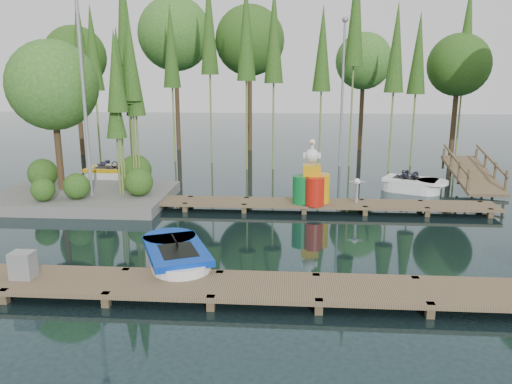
# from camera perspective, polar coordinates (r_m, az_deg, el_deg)

# --- Properties ---
(ground_plane) EXTENTS (90.00, 90.00, 0.00)m
(ground_plane) POSITION_cam_1_polar(r_m,az_deg,el_deg) (15.04, -2.04, -4.49)
(ground_plane) COLOR #1D3136
(near_dock) EXTENTS (18.00, 1.50, 0.50)m
(near_dock) POSITION_cam_1_polar(r_m,az_deg,el_deg) (10.78, -4.66, -10.67)
(near_dock) COLOR brown
(near_dock) RESTS_ON ground
(far_dock) EXTENTS (15.00, 1.20, 0.50)m
(far_dock) POSITION_cam_1_polar(r_m,az_deg,el_deg) (17.30, 2.13, -1.29)
(far_dock) COLOR brown
(far_dock) RESTS_ON ground
(island) EXTENTS (6.20, 4.20, 6.75)m
(island) POSITION_cam_1_polar(r_m,az_deg,el_deg) (19.25, -20.21, 8.33)
(island) COLOR slate
(island) RESTS_ON ground
(tree_screen) EXTENTS (34.42, 18.53, 10.31)m
(tree_screen) POSITION_cam_1_polar(r_m,az_deg,el_deg) (25.12, -4.29, 16.83)
(tree_screen) COLOR #43301C
(tree_screen) RESTS_ON ground
(lamp_island) EXTENTS (0.30, 0.30, 7.25)m
(lamp_island) POSITION_cam_1_polar(r_m,az_deg,el_deg) (18.15, -19.17, 11.57)
(lamp_island) COLOR gray
(lamp_island) RESTS_ON ground
(lamp_rear) EXTENTS (0.30, 0.30, 7.25)m
(lamp_rear) POSITION_cam_1_polar(r_m,az_deg,el_deg) (25.34, 9.89, 12.44)
(lamp_rear) COLOR gray
(lamp_rear) RESTS_ON ground
(ramp) EXTENTS (1.50, 3.94, 1.49)m
(ramp) POSITION_cam_1_polar(r_m,az_deg,el_deg) (22.38, 23.48, 1.93)
(ramp) COLOR brown
(ramp) RESTS_ON ground
(boat_blue) EXTENTS (2.36, 3.21, 0.98)m
(boat_blue) POSITION_cam_1_polar(r_m,az_deg,el_deg) (12.17, -9.10, -7.66)
(boat_blue) COLOR white
(boat_blue) RESTS_ON ground
(boat_yellow_far) EXTENTS (2.78, 1.35, 1.36)m
(boat_yellow_far) POSITION_cam_1_polar(r_m,az_deg,el_deg) (22.93, -16.04, 2.02)
(boat_yellow_far) COLOR white
(boat_yellow_far) RESTS_ON ground
(boat_white_far) EXTENTS (2.84, 2.19, 1.23)m
(boat_white_far) POSITION_cam_1_polar(r_m,az_deg,el_deg) (20.85, 17.36, 0.78)
(boat_white_far) COLOR white
(boat_white_far) RESTS_ON ground
(utility_cabinet) EXTENTS (0.48, 0.40, 0.58)m
(utility_cabinet) POSITION_cam_1_polar(r_m,az_deg,el_deg) (12.00, -25.09, -7.56)
(utility_cabinet) COLOR gray
(utility_cabinet) RESTS_ON near_dock
(yellow_barrel) EXTENTS (0.66, 0.66, 0.99)m
(yellow_barrel) POSITION_cam_1_polar(r_m,az_deg,el_deg) (17.18, 7.33, 0.44)
(yellow_barrel) COLOR #DA9A0B
(yellow_barrel) RESTS_ON far_dock
(drum_cluster) EXTENTS (1.27, 1.16, 2.19)m
(drum_cluster) POSITION_cam_1_polar(r_m,az_deg,el_deg) (16.98, 6.44, 0.83)
(drum_cluster) COLOR #0B6929
(drum_cluster) RESTS_ON far_dock
(seagull_post) EXTENTS (0.53, 0.29, 0.85)m
(seagull_post) POSITION_cam_1_polar(r_m,az_deg,el_deg) (17.28, 11.47, 0.63)
(seagull_post) COLOR gray
(seagull_post) RESTS_ON far_dock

